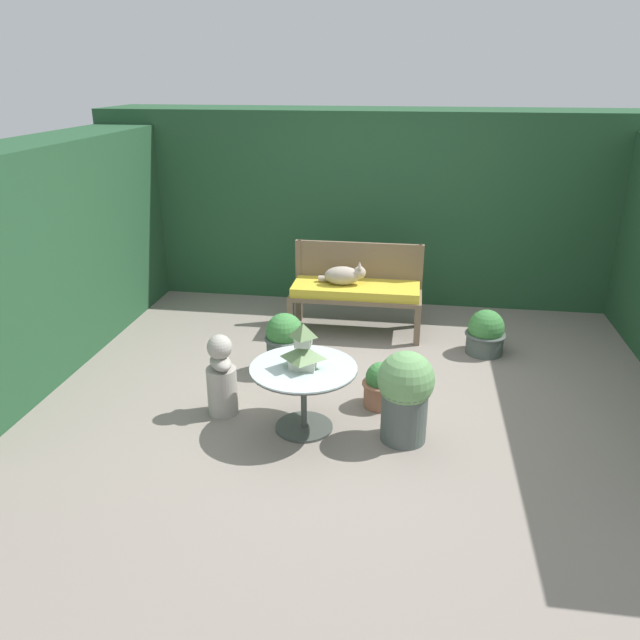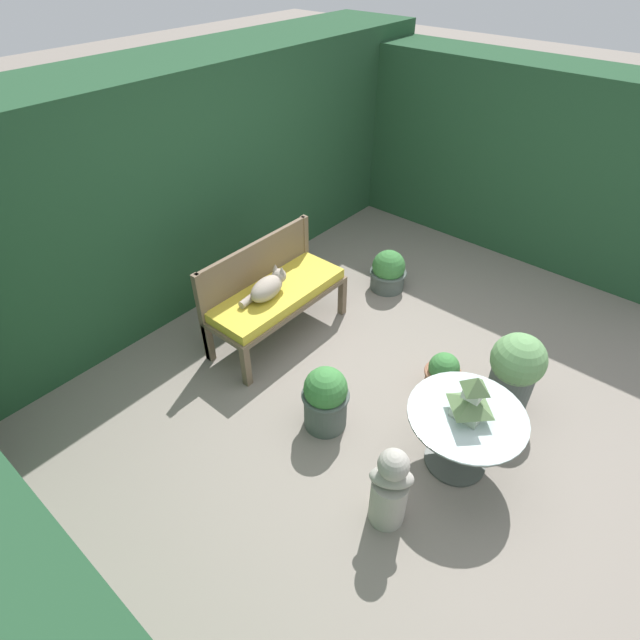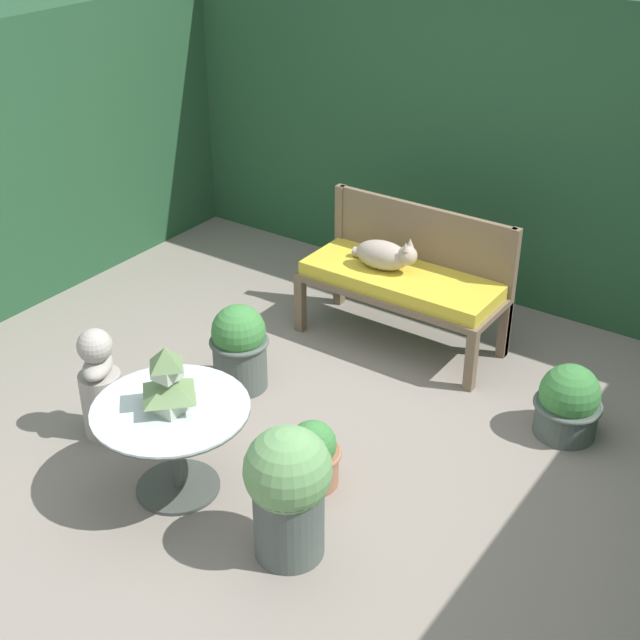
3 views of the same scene
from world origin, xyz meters
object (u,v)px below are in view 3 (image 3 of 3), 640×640
(potted_plant_bench_right, at_px, (288,489))
(garden_bench, at_px, (401,284))
(cat, at_px, (385,255))
(potted_plant_table_near, at_px, (239,347))
(pagoda_birdhouse, at_px, (168,382))
(garden_bust, at_px, (101,386))
(potted_plant_hedge_corner, at_px, (568,403))
(patio_table, at_px, (172,425))
(potted_plant_path_edge, at_px, (313,455))

(potted_plant_bench_right, bearing_deg, garden_bench, 105.65)
(cat, relative_size, potted_plant_table_near, 0.89)
(pagoda_birdhouse, relative_size, garden_bust, 0.52)
(potted_plant_bench_right, height_order, potted_plant_hedge_corner, potted_plant_bench_right)
(cat, xyz_separation_m, garden_bust, (-0.73, -1.75, -0.30))
(potted_plant_hedge_corner, bearing_deg, potted_plant_table_near, -159.68)
(potted_plant_table_near, bearing_deg, garden_bust, -112.72)
(garden_bench, height_order, patio_table, garden_bench)
(garden_bench, bearing_deg, potted_plant_table_near, -118.01)
(garden_bench, relative_size, potted_plant_bench_right, 1.91)
(patio_table, relative_size, potted_plant_hedge_corner, 1.82)
(potted_plant_path_edge, bearing_deg, cat, 107.83)
(potted_plant_table_near, bearing_deg, cat, 67.49)
(pagoda_birdhouse, relative_size, potted_plant_table_near, 0.62)
(garden_bench, height_order, potted_plant_bench_right, potted_plant_bench_right)
(potted_plant_bench_right, distance_m, potted_plant_hedge_corner, 1.77)
(garden_bench, relative_size, potted_plant_hedge_corner, 3.06)
(patio_table, distance_m, potted_plant_hedge_corner, 2.14)
(patio_table, height_order, potted_plant_bench_right, potted_plant_bench_right)
(garden_bust, bearing_deg, potted_plant_table_near, 124.27)
(cat, distance_m, patio_table, 1.90)
(potted_plant_hedge_corner, bearing_deg, garden_bench, 165.50)
(potted_plant_bench_right, bearing_deg, potted_plant_path_edge, 112.59)
(cat, xyz_separation_m, potted_plant_path_edge, (0.47, -1.46, -0.43))
(patio_table, relative_size, garden_bust, 1.19)
(pagoda_birdhouse, bearing_deg, potted_plant_table_near, 109.93)
(potted_plant_path_edge, relative_size, potted_plant_hedge_corner, 0.86)
(potted_plant_table_near, bearing_deg, garden_bench, 61.99)
(patio_table, distance_m, potted_plant_path_edge, 0.72)
(patio_table, distance_m, potted_plant_bench_right, 0.73)
(cat, relative_size, potted_plant_bench_right, 0.70)
(cat, distance_m, potted_plant_path_edge, 1.59)
(potted_plant_table_near, height_order, potted_plant_hedge_corner, potted_plant_table_near)
(patio_table, distance_m, potted_plant_table_near, 0.98)
(garden_bust, bearing_deg, patio_table, 45.54)
(garden_bench, height_order, garden_bust, garden_bust)
(garden_bust, distance_m, potted_plant_table_near, 0.85)
(cat, height_order, patio_table, cat)
(potted_plant_bench_right, bearing_deg, patio_table, 177.34)
(garden_bust, bearing_deg, garden_bench, 121.27)
(potted_plant_path_edge, bearing_deg, patio_table, -141.35)
(garden_bust, relative_size, potted_plant_hedge_corner, 1.53)
(pagoda_birdhouse, xyz_separation_m, potted_plant_bench_right, (0.73, -0.03, -0.28))
(cat, relative_size, potted_plant_hedge_corner, 1.13)
(patio_table, bearing_deg, potted_plant_bench_right, -2.66)
(potted_plant_path_edge, xyz_separation_m, potted_plant_hedge_corner, (0.90, 1.14, 0.02))
(pagoda_birdhouse, xyz_separation_m, potted_plant_hedge_corner, (1.44, 1.57, -0.45))
(garden_bench, distance_m, pagoda_birdhouse, 1.92)
(garden_bench, bearing_deg, potted_plant_bench_right, -74.35)
(potted_plant_path_edge, distance_m, potted_plant_hedge_corner, 1.46)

